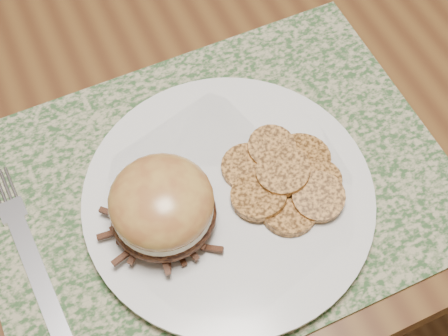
{
  "coord_description": "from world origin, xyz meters",
  "views": [
    {
      "loc": [
        -0.02,
        -0.52,
        1.29
      ],
      "look_at": [
        0.1,
        -0.26,
        0.79
      ],
      "focal_mm": 50.0,
      "sensor_mm": 36.0,
      "label": 1
    }
  ],
  "objects_px": {
    "dining_table": "(66,80)",
    "dinner_plate": "(228,198)",
    "pork_sandwich": "(162,207)",
    "fork": "(30,256)"
  },
  "relations": [
    {
      "from": "dining_table",
      "to": "dinner_plate",
      "type": "height_order",
      "value": "dinner_plate"
    },
    {
      "from": "dinner_plate",
      "to": "dining_table",
      "type": "bearing_deg",
      "value": 109.03
    },
    {
      "from": "pork_sandwich",
      "to": "fork",
      "type": "bearing_deg",
      "value": 176.48
    },
    {
      "from": "pork_sandwich",
      "to": "dinner_plate",
      "type": "bearing_deg",
      "value": 11.86
    },
    {
      "from": "dinner_plate",
      "to": "pork_sandwich",
      "type": "distance_m",
      "value": 0.08
    },
    {
      "from": "dinner_plate",
      "to": "pork_sandwich",
      "type": "height_order",
      "value": "pork_sandwich"
    },
    {
      "from": "dining_table",
      "to": "pork_sandwich",
      "type": "xyz_separation_m",
      "value": [
        0.03,
        -0.28,
        0.13
      ]
    },
    {
      "from": "fork",
      "to": "dinner_plate",
      "type": "bearing_deg",
      "value": -10.56
    },
    {
      "from": "dining_table",
      "to": "pork_sandwich",
      "type": "distance_m",
      "value": 0.31
    },
    {
      "from": "dinner_plate",
      "to": "fork",
      "type": "height_order",
      "value": "dinner_plate"
    }
  ]
}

